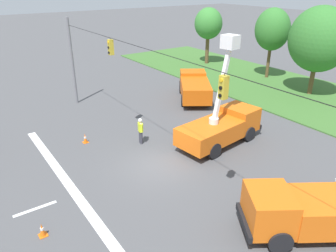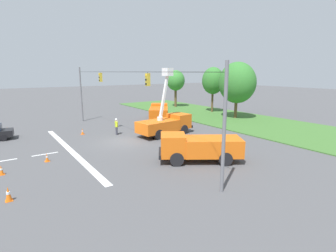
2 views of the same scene
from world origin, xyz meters
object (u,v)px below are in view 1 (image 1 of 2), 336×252
Objects in this scene: utility_truck_bucket_lift at (222,125)px; traffic_cone_far_left at (42,230)px; tree_centre at (319,40)px; tree_far_west at (208,24)px; utility_truck_support_near at (194,87)px; tree_west at (272,30)px; traffic_cone_near_bucket at (85,138)px; utility_truck_support_far at (314,211)px; road_worker at (141,129)px.

utility_truck_bucket_lift is 11.03× the size of traffic_cone_far_left.
tree_far_west is at bearing 179.61° from tree_centre.
utility_truck_support_near is at bearing -45.65° from tree_far_west.
tree_far_west is at bearing -172.65° from tree_west.
utility_truck_bucket_lift is at bearing 99.65° from traffic_cone_far_left.
utility_truck_support_near is at bearing -85.58° from tree_west.
traffic_cone_far_left is at bearing -68.45° from tree_west.
utility_truck_support_near reaches higher than traffic_cone_far_left.
traffic_cone_far_left is at bearing -53.23° from tree_far_west.
tree_centre is (14.81, -0.10, 0.14)m from tree_far_west.
tree_far_west is 22.53m from utility_truck_bucket_lift.
traffic_cone_far_left is (4.63, -25.91, -4.79)m from tree_centre.
utility_truck_bucket_lift reaches higher than traffic_cone_near_bucket.
tree_west reaches higher than utility_truck_support_near.
tree_west is 11.65m from utility_truck_support_near.
tree_west is 23.12m from traffic_cone_near_bucket.
utility_truck_bucket_lift is at bearing -60.01° from tree_west.
utility_truck_support_far is (25.80, -16.54, -3.80)m from tree_far_west.
tree_west is (8.72, 1.13, 0.21)m from tree_far_west.
traffic_cone_near_bucket is at bearing 146.42° from traffic_cone_far_left.
traffic_cone_near_bucket is (12.21, -21.21, -4.64)m from tree_far_west.
road_worker is 2.79× the size of traffic_cone_far_left.
tree_west is 1.12× the size of utility_truck_support_near.
tree_centre is at bearing 61.55° from utility_truck_support_near.
traffic_cone_far_left is (7.23, -4.80, -0.01)m from traffic_cone_near_bucket.
road_worker is at bearing -171.64° from utility_truck_support_far.
tree_centre reaches higher than tree_west.
tree_west is at bearing 7.35° from tree_far_west.
traffic_cone_far_left is (10.72, -27.14, -4.86)m from tree_west.
road_worker is at bearing -91.34° from tree_centre.
utility_truck_support_far is at bearing 8.36° from road_worker.
traffic_cone_far_left is (2.06, -12.14, -1.01)m from utility_truck_bucket_lift.
utility_truck_bucket_lift reaches higher than utility_truck_support_far.
tree_west reaches higher than traffic_cone_far_left.
tree_west is 1.05× the size of utility_truck_bucket_lift.
tree_centre is 20.16m from utility_truck_support_far.
utility_truck_bucket_lift is 12.35m from traffic_cone_far_left.
road_worker is (14.39, -18.22, -3.95)m from tree_far_west.
tree_far_west is 10.86× the size of traffic_cone_far_left.
road_worker reaches higher than traffic_cone_far_left.
traffic_cone_near_bucket is 8.68m from traffic_cone_far_left.
utility_truck_support_far is (17.08, -17.67, -4.00)m from tree_west.
tree_centre reaches higher than road_worker.
utility_truck_bucket_lift reaches higher than utility_truck_support_near.
tree_far_west is 0.94× the size of tree_west.
traffic_cone_far_left is at bearing -58.68° from utility_truck_support_near.
tree_centre reaches higher than utility_truck_support_near.
road_worker is (4.82, -8.43, -0.16)m from utility_truck_support_near.
utility_truck_support_near is 10.32× the size of traffic_cone_far_left.
traffic_cone_far_left is (-6.36, -9.47, -0.85)m from utility_truck_support_far.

